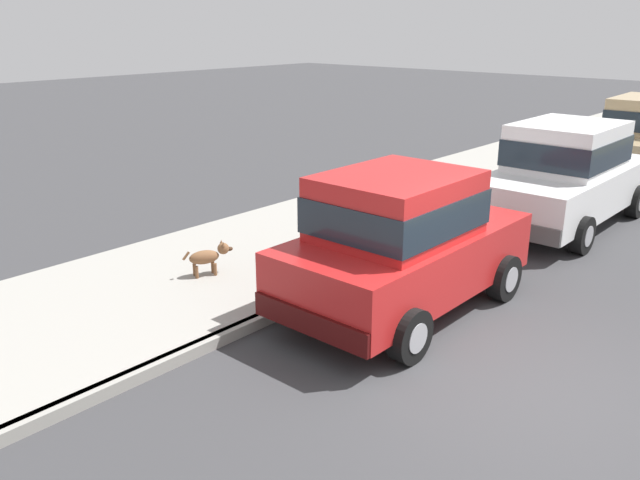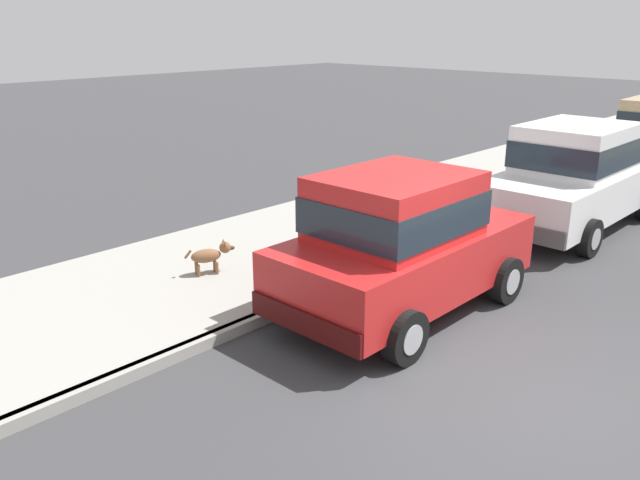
{
  "view_description": "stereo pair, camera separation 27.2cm",
  "coord_description": "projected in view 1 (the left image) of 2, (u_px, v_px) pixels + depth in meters",
  "views": [
    {
      "loc": [
        2.29,
        -5.93,
        3.64
      ],
      "look_at": [
        -3.21,
        0.25,
        0.85
      ],
      "focal_mm": 36.42,
      "sensor_mm": 36.0,
      "label": 1
    },
    {
      "loc": [
        2.49,
        -5.75,
        3.64
      ],
      "look_at": [
        -3.21,
        0.25,
        0.85
      ],
      "focal_mm": 36.42,
      "sensor_mm": 36.0,
      "label": 2
    }
  ],
  "objects": [
    {
      "name": "car_red_hatchback",
      "position": [
        402.0,
        241.0,
        8.3
      ],
      "size": [
        1.97,
        3.81,
        1.88
      ],
      "color": "red",
      "rests_on": "ground"
    },
    {
      "name": "ground_plane",
      "position": [
        532.0,
        387.0,
        6.81
      ],
      "size": [
        80.0,
        80.0,
        0.0
      ],
      "primitive_type": "plane",
      "color": "#38383A"
    },
    {
      "name": "car_white_sedan",
      "position": [
        565.0,
        173.0,
        11.95
      ],
      "size": [
        2.05,
        4.61,
        1.92
      ],
      "color": "white",
      "rests_on": "ground"
    },
    {
      "name": "dog_brown",
      "position": [
        209.0,
        256.0,
        9.36
      ],
      "size": [
        0.38,
        0.71,
        0.49
      ],
      "color": "brown",
      "rests_on": "sidewalk"
    },
    {
      "name": "curb",
      "position": [
        308.0,
        299.0,
        8.8
      ],
      "size": [
        0.16,
        64.0,
        0.14
      ],
      "primitive_type": "cube",
      "color": "gray",
      "rests_on": "ground"
    },
    {
      "name": "sidewalk",
      "position": [
        222.0,
        267.0,
        9.93
      ],
      "size": [
        3.6,
        64.0,
        0.14
      ],
      "primitive_type": "cube",
      "color": "#99968E",
      "rests_on": "ground"
    }
  ]
}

